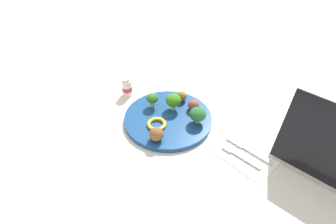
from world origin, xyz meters
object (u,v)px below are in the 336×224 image
object	(u,v)px
meatball_center	(193,105)
broccoli_floret_front_right	(198,114)
fork	(239,155)
broccoli_floret_mid_left	(152,99)
napkin	(245,154)
knife	(247,148)
yogurt_bottle	(127,87)
broccoli_floret_center	(173,100)
meatball_front_right	(182,96)
meatball_far_rim	(156,134)
pepper_ring_near_rim	(158,125)
plate	(168,119)

from	to	relation	value
meatball_center	broccoli_floret_front_right	bearing A→B (deg)	137.70
fork	meatball_center	bearing A→B (deg)	-17.94
broccoli_floret_mid_left	napkin	size ratio (longest dim) A/B	0.29
knife	yogurt_bottle	size ratio (longest dim) A/B	2.14
broccoli_floret_mid_left	knife	xyz separation A→B (m)	(-0.33, -0.04, -0.04)
broccoli_floret_mid_left	knife	size ratio (longest dim) A/B	0.33
broccoli_floret_mid_left	napkin	world-z (taller)	broccoli_floret_mid_left
broccoli_floret_front_right	napkin	world-z (taller)	broccoli_floret_front_right
broccoli_floret_center	fork	world-z (taller)	broccoli_floret_center
broccoli_floret_mid_left	meatball_front_right	bearing A→B (deg)	-121.07
meatball_far_rim	meatball_front_right	world-z (taller)	meatball_far_rim
meatball_center	pepper_ring_near_rim	world-z (taller)	meatball_center
broccoli_floret_front_right	broccoli_floret_mid_left	world-z (taller)	broccoli_floret_front_right
pepper_ring_near_rim	yogurt_bottle	xyz separation A→B (m)	(0.21, -0.07, 0.01)
meatball_far_rim	napkin	size ratio (longest dim) A/B	0.25
broccoli_floret_front_right	broccoli_floret_mid_left	size ratio (longest dim) A/B	1.09
plate	napkin	size ratio (longest dim) A/B	1.65
plate	meatball_center	size ratio (longest dim) A/B	7.70
meatball_center	yogurt_bottle	distance (m)	0.25
meatball_center	knife	world-z (taller)	meatball_center
broccoli_floret_mid_left	fork	xyz separation A→B (m)	(-0.32, -0.01, -0.04)
napkin	meatball_center	bearing A→B (deg)	-12.99
broccoli_floret_mid_left	yogurt_bottle	distance (m)	0.13
napkin	yogurt_bottle	bearing A→B (deg)	2.31
pepper_ring_near_rim	napkin	bearing A→B (deg)	-161.68
meatball_center	plate	bearing A→B (deg)	65.18
plate	broccoli_floret_center	distance (m)	0.06
broccoli_floret_center	broccoli_floret_front_right	world-z (taller)	broccoli_floret_center
plate	meatball_center	xyz separation A→B (m)	(-0.04, -0.08, 0.03)
yogurt_bottle	broccoli_floret_center	bearing A→B (deg)	-171.47
broccoli_floret_center	broccoli_floret_mid_left	bearing A→B (deg)	29.17
plate	broccoli_floret_front_right	distance (m)	0.10
broccoli_floret_front_right	broccoli_floret_mid_left	distance (m)	0.16
broccoli_floret_mid_left	fork	size ratio (longest dim) A/B	0.40
fork	knife	bearing A→B (deg)	-97.17
broccoli_floret_front_right	meatball_far_rim	xyz separation A→B (m)	(0.05, 0.14, -0.01)
meatball_far_rim	pepper_ring_near_rim	size ratio (longest dim) A/B	0.70
broccoli_floret_center	meatball_center	bearing A→B (deg)	-140.96
plate	fork	xyz separation A→B (m)	(-0.25, -0.01, -0.00)
broccoli_floret_front_right	broccoli_floret_mid_left	xyz separation A→B (m)	(0.16, 0.03, -0.00)
plate	napkin	world-z (taller)	plate
fork	meatball_front_right	bearing A→B (deg)	-16.60
meatball_far_rim	yogurt_bottle	xyz separation A→B (m)	(0.24, -0.11, -0.01)
plate	meatball_front_right	bearing A→B (deg)	-77.44
broccoli_floret_center	meatball_far_rim	distance (m)	0.15
broccoli_floret_center	knife	bearing A→B (deg)	-178.17
fork	yogurt_bottle	xyz separation A→B (m)	(0.45, 0.00, 0.02)
knife	plate	bearing A→B (deg)	11.10
plate	broccoli_floret_center	xyz separation A→B (m)	(0.01, -0.04, 0.04)
broccoli_floret_front_right	fork	size ratio (longest dim) A/B	0.44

